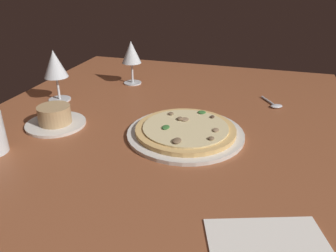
{
  "coord_description": "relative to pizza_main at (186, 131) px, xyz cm",
  "views": [
    {
      "loc": [
        -73.51,
        -26.73,
        44.9
      ],
      "look_at": [
        1.87,
        -4.31,
        7.0
      ],
      "focal_mm": 35.63,
      "sensor_mm": 36.0,
      "label": 1
    }
  ],
  "objects": [
    {
      "name": "ramekin_on_saucer",
      "position": [
        -4.44,
        36.79,
        1.1
      ],
      "size": [
        16.72,
        16.72,
        5.78
      ],
      "color": "silver",
      "rests_on": "dining_table"
    },
    {
      "name": "paper_menu",
      "position": [
        -34.41,
        -22.42,
        -1.02
      ],
      "size": [
        18.85,
        22.83,
        0.3
      ],
      "primitive_type": "cube",
      "rotation": [
        0.0,
        0.0,
        0.33
      ],
      "color": "white",
      "rests_on": "dining_table"
    },
    {
      "name": "wine_glass_near",
      "position": [
        36.68,
        30.0,
        10.21
      ],
      "size": [
        7.22,
        7.22,
        16.14
      ],
      "color": "silver",
      "rests_on": "dining_table"
    },
    {
      "name": "pizza_main",
      "position": [
        0.0,
        0.0,
        0.0
      ],
      "size": [
        31.16,
        31.16,
        3.36
      ],
      "color": "silver",
      "rests_on": "dining_table"
    },
    {
      "name": "spoon",
      "position": [
        28.13,
        -22.56,
        -0.72
      ],
      "size": [
        10.18,
        7.56,
        1.0
      ],
      "color": "silver",
      "rests_on": "dining_table"
    },
    {
      "name": "wine_glass_far",
      "position": [
        13.19,
        46.94,
        10.68
      ],
      "size": [
        7.82,
        7.82,
        16.83
      ],
      "color": "silver",
      "rests_on": "dining_table"
    },
    {
      "name": "dining_table",
      "position": [
        -3.74,
        8.62,
        -3.17
      ],
      "size": [
        150.0,
        110.0,
        4.0
      ],
      "primitive_type": "cube",
      "color": "brown",
      "rests_on": "ground"
    }
  ]
}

